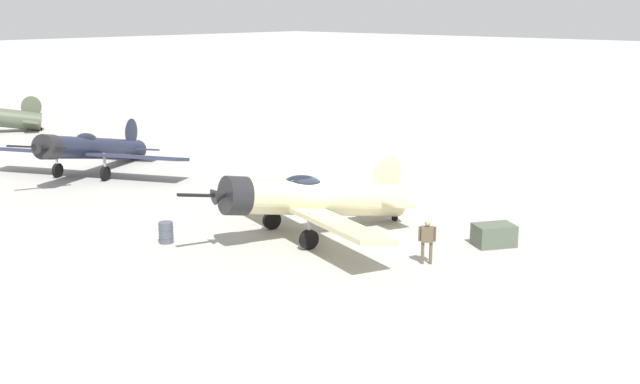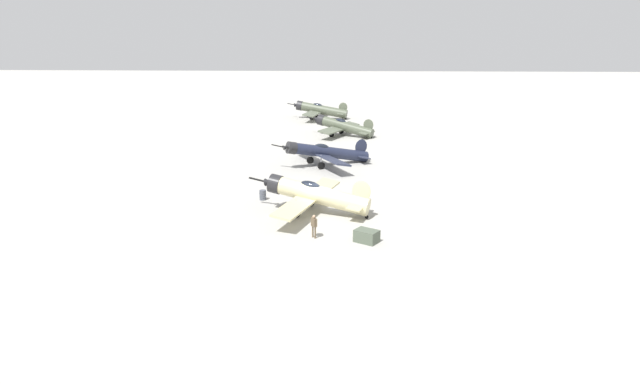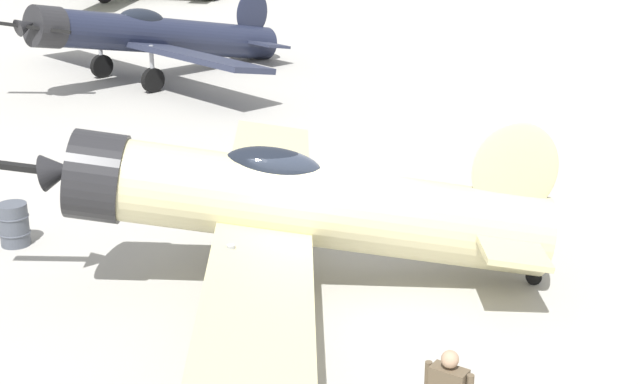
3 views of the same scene
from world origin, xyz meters
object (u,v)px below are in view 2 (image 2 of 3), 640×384
object	(u,v)px
ground_crew_mechanic	(314,224)
equipment_crate	(367,236)
airplane_mid_apron	(325,152)
airplane_outer_stand	(320,110)
airplane_foreground	(314,194)
airplane_far_line	(343,126)
fuel_drum	(263,195)

from	to	relation	value
ground_crew_mechanic	equipment_crate	world-z (taller)	ground_crew_mechanic
airplane_mid_apron	airplane_outer_stand	bearing A→B (deg)	-113.05
airplane_foreground	airplane_outer_stand	size ratio (longest dim) A/B	0.90
airplane_far_line	airplane_foreground	bearing A→B (deg)	111.95
airplane_foreground	ground_crew_mechanic	distance (m)	5.69
airplane_foreground	airplane_far_line	xyz separation A→B (m)	(-1.83, -36.40, -0.16)
airplane_far_line	airplane_outer_stand	bearing A→B (deg)	-51.62
airplane_foreground	fuel_drum	bearing A→B (deg)	-20.28
ground_crew_mechanic	fuel_drum	world-z (taller)	ground_crew_mechanic
airplane_far_line	fuel_drum	size ratio (longest dim) A/B	11.56
airplane_foreground	equipment_crate	xyz separation A→B (m)	(-3.98, 6.32, -1.14)
airplane_outer_stand	fuel_drum	distance (m)	50.47
airplane_mid_apron	equipment_crate	bearing A→B (deg)	72.27
airplane_outer_stand	equipment_crate	bearing A→B (deg)	106.58
airplane_far_line	airplane_mid_apron	bearing A→B (deg)	109.82
equipment_crate	fuel_drum	bearing A→B (deg)	-48.61
airplane_outer_stand	equipment_crate	distance (m)	60.60
airplane_outer_stand	ground_crew_mechanic	size ratio (longest dim) A/B	7.59
airplane_foreground	ground_crew_mechanic	world-z (taller)	airplane_foreground
ground_crew_mechanic	fuel_drum	distance (m)	10.49
airplane_mid_apron	airplane_outer_stand	size ratio (longest dim) A/B	0.89
airplane_mid_apron	equipment_crate	xyz separation A→B (m)	(-3.84, 23.51, -1.05)
airplane_mid_apron	ground_crew_mechanic	xyz separation A→B (m)	(-0.18, 22.85, -0.47)
airplane_outer_stand	fuel_drum	xyz separation A→B (m)	(2.30, 50.41, -1.14)
fuel_drum	ground_crew_mechanic	bearing A→B (deg)	118.66
ground_crew_mechanic	airplane_outer_stand	bearing A→B (deg)	-125.96
airplane_foreground	fuel_drum	world-z (taller)	airplane_foreground
airplane_foreground	airplane_mid_apron	world-z (taller)	airplane_foreground
airplane_foreground	ground_crew_mechanic	xyz separation A→B (m)	(-0.32, 5.66, -0.56)
airplane_outer_stand	ground_crew_mechanic	bearing A→B (deg)	103.15
airplane_foreground	ground_crew_mechanic	bearing A→B (deg)	109.95
fuel_drum	airplane_foreground	bearing A→B (deg)	143.05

